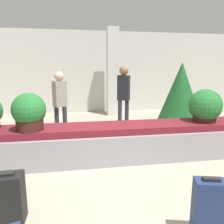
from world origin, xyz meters
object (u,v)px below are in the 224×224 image
(pillar, at_px, (113,72))
(potted_plant_2, at_px, (29,112))
(suitcase_1, at_px, (8,199))
(traveler_0, at_px, (124,92))
(traveler_1, at_px, (60,99))
(suitcase_0, at_px, (208,210))
(decorated_tree, at_px, (181,93))
(potted_plant_0, at_px, (205,107))

(pillar, relative_size, potted_plant_2, 4.94)
(suitcase_1, bearing_deg, traveler_0, 59.41)
(potted_plant_2, xyz_separation_m, traveler_1, (0.41, 1.68, 0.01))
(suitcase_0, height_order, decorated_tree, decorated_tree)
(pillar, bearing_deg, traveler_1, -124.34)
(potted_plant_0, distance_m, traveler_1, 3.34)
(traveler_1, height_order, decorated_tree, decorated_tree)
(traveler_0, relative_size, traveler_1, 1.09)
(suitcase_0, distance_m, decorated_tree, 4.43)
(traveler_0, bearing_deg, potted_plant_0, 154.44)
(potted_plant_0, bearing_deg, traveler_1, 151.59)
(suitcase_1, bearing_deg, suitcase_0, -16.45)
(decorated_tree, bearing_deg, potted_plant_2, -152.74)
(suitcase_1, bearing_deg, traveler_1, 82.94)
(suitcase_0, distance_m, potted_plant_0, 2.62)
(suitcase_1, relative_size, potted_plant_0, 0.92)
(traveler_0, xyz_separation_m, traveler_1, (-1.70, -0.37, -0.11))
(potted_plant_2, height_order, traveler_1, traveler_1)
(decorated_tree, bearing_deg, pillar, 123.89)
(decorated_tree, bearing_deg, traveler_1, -175.66)
(potted_plant_2, bearing_deg, decorated_tree, 27.26)
(potted_plant_0, bearing_deg, decorated_tree, 77.79)
(pillar, bearing_deg, decorated_tree, -56.11)
(suitcase_0, height_order, traveler_1, traveler_1)
(traveler_0, bearing_deg, suitcase_1, 91.51)
(traveler_0, relative_size, decorated_tree, 0.95)
(suitcase_1, relative_size, decorated_tree, 0.32)
(suitcase_0, relative_size, suitcase_1, 1.12)
(suitcase_0, relative_size, traveler_1, 0.41)
(pillar, height_order, potted_plant_0, pillar)
(traveler_1, bearing_deg, potted_plant_2, 38.80)
(potted_plant_0, xyz_separation_m, traveler_1, (-2.94, 1.59, 0.01))
(suitcase_1, xyz_separation_m, decorated_tree, (3.73, 3.42, 0.75))
(potted_plant_2, height_order, traveler_0, traveler_0)
(potted_plant_2, relative_size, decorated_tree, 0.34)
(potted_plant_0, bearing_deg, potted_plant_2, -178.49)
(decorated_tree, bearing_deg, suitcase_1, -137.49)
(suitcase_0, bearing_deg, suitcase_1, 178.49)
(suitcase_0, height_order, potted_plant_2, potted_plant_2)
(traveler_1, xyz_separation_m, decorated_tree, (3.34, 0.25, 0.05))
(suitcase_1, relative_size, potted_plant_2, 0.93)
(suitcase_1, distance_m, traveler_0, 4.19)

